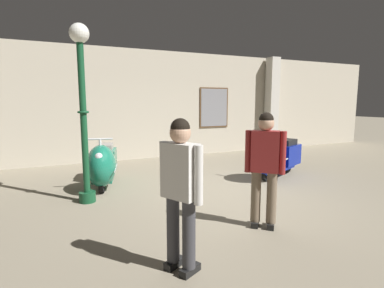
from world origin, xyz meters
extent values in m
plane|color=gray|center=(0.00, 0.00, 0.00)|extent=(60.00, 60.00, 0.00)
cube|color=#BCB29E|center=(0.00, 4.14, 1.63)|extent=(18.00, 0.20, 3.26)
cube|color=brown|center=(2.04, 4.02, 1.53)|extent=(1.05, 0.03, 1.31)
cube|color=gray|center=(2.04, 4.01, 1.53)|extent=(0.97, 0.01, 1.23)
cube|color=beige|center=(4.25, 3.79, 1.63)|extent=(0.36, 0.36, 3.26)
cylinder|color=black|center=(-2.07, 0.97, 0.21)|extent=(0.19, 0.43, 0.42)
cylinder|color=silver|center=(-2.07, 0.97, 0.21)|extent=(0.15, 0.21, 0.19)
cylinder|color=black|center=(-1.83, 1.94, 0.21)|extent=(0.19, 0.43, 0.42)
cylinder|color=silver|center=(-1.83, 1.94, 0.21)|extent=(0.15, 0.21, 0.19)
cube|color=#196B51|center=(-1.95, 1.45, 0.19)|extent=(0.62, 1.07, 0.05)
ellipsoid|color=#196B51|center=(-2.06, 1.02, 0.51)|extent=(0.75, 1.00, 0.81)
cube|color=#196B51|center=(-1.84, 1.90, 0.45)|extent=(0.59, 0.80, 0.47)
cube|color=gray|center=(-1.84, 1.90, 0.74)|extent=(0.41, 0.57, 0.13)
sphere|color=silver|center=(-2.13, 0.73, 0.74)|extent=(0.16, 0.16, 0.16)
cylinder|color=silver|center=(-2.07, 0.99, 0.89)|extent=(0.05, 0.05, 0.30)
cylinder|color=silver|center=(-2.07, 0.99, 1.03)|extent=(0.46, 0.15, 0.03)
cube|color=silver|center=(-1.80, 0.95, 0.46)|extent=(0.19, 0.69, 0.03)
cylinder|color=black|center=(1.35, 0.33, 0.22)|extent=(0.43, 0.26, 0.44)
cylinder|color=silver|center=(1.35, 0.33, 0.22)|extent=(0.22, 0.18, 0.20)
cylinder|color=black|center=(2.29, 0.76, 0.22)|extent=(0.43, 0.26, 0.44)
cylinder|color=silver|center=(2.29, 0.76, 0.22)|extent=(0.22, 0.18, 0.20)
cube|color=navy|center=(1.82, 0.55, 0.20)|extent=(1.10, 0.78, 0.05)
ellipsoid|color=navy|center=(1.40, 0.36, 0.53)|extent=(1.07, 0.89, 0.83)
cube|color=navy|center=(2.25, 0.74, 0.46)|extent=(0.85, 0.70, 0.48)
cube|color=black|center=(2.25, 0.74, 0.76)|extent=(0.60, 0.49, 0.13)
sphere|color=silver|center=(1.12, 0.23, 0.76)|extent=(0.16, 0.16, 0.16)
cylinder|color=silver|center=(1.37, 0.34, 0.91)|extent=(0.05, 0.05, 0.31)
cylinder|color=silver|center=(1.37, 0.34, 1.06)|extent=(0.23, 0.45, 0.03)
cube|color=silver|center=(1.52, 0.10, 0.47)|extent=(0.67, 0.31, 0.03)
cylinder|color=#144728|center=(-2.38, 0.52, 0.09)|extent=(0.28, 0.28, 0.18)
cylinder|color=#144728|center=(-2.38, 0.52, 1.43)|extent=(0.11, 0.11, 2.50)
torus|color=#144728|center=(-2.38, 0.52, 1.56)|extent=(0.19, 0.19, 0.04)
sphere|color=white|center=(-2.38, 0.52, 2.83)|extent=(0.32, 0.32, 0.32)
cube|color=black|center=(-0.18, -1.68, 0.04)|extent=(0.24, 0.25, 0.08)
cylinder|color=#72604C|center=(-0.20, -1.69, 0.47)|extent=(0.13, 0.13, 0.79)
cube|color=black|center=(-0.34, -1.54, 0.04)|extent=(0.24, 0.25, 0.08)
cylinder|color=#72604C|center=(-0.35, -1.55, 0.47)|extent=(0.13, 0.13, 0.79)
cube|color=maroon|center=(-0.28, -1.62, 1.07)|extent=(0.40, 0.39, 0.56)
cylinder|color=maroon|center=(-0.11, -1.77, 1.06)|extent=(0.09, 0.09, 0.58)
cylinder|color=maroon|center=(-0.44, -1.47, 1.06)|extent=(0.09, 0.09, 0.58)
sphere|color=tan|center=(-0.28, -1.62, 1.45)|extent=(0.21, 0.21, 0.21)
sphere|color=black|center=(-0.28, -1.62, 1.49)|extent=(0.19, 0.19, 0.19)
cube|color=black|center=(-1.67, -2.24, 0.04)|extent=(0.26, 0.20, 0.08)
cylinder|color=#38383D|center=(-1.68, -2.25, 0.47)|extent=(0.13, 0.13, 0.78)
cube|color=black|center=(-1.76, -2.06, 0.04)|extent=(0.26, 0.20, 0.08)
cylinder|color=#38383D|center=(-1.78, -2.06, 0.47)|extent=(0.13, 0.13, 0.78)
cube|color=silver|center=(-1.73, -2.16, 1.06)|extent=(0.33, 0.41, 0.55)
cylinder|color=silver|center=(-1.63, -2.36, 1.05)|extent=(0.09, 0.09, 0.57)
cylinder|color=silver|center=(-1.83, -1.96, 1.05)|extent=(0.09, 0.09, 0.57)
sphere|color=tan|center=(-1.73, -2.16, 1.43)|extent=(0.21, 0.21, 0.21)
sphere|color=black|center=(-1.73, -2.16, 1.48)|extent=(0.19, 0.19, 0.19)
camera|label=1|loc=(-2.83, -4.83, 1.73)|focal=28.16mm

